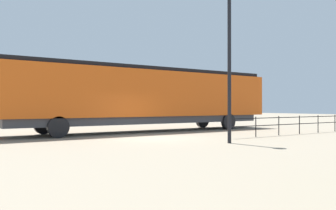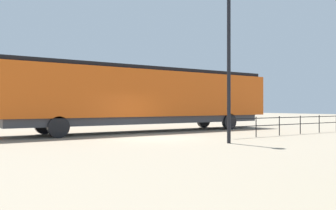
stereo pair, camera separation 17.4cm
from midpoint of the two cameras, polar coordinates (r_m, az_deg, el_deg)
name	(u,v)px [view 2 (the right image)]	position (r m, az deg, el deg)	size (l,w,h in m)	color
ground_plane	(155,138)	(17.67, -1.90, -5.44)	(120.00, 120.00, 0.00)	gray
locomotive	(152,96)	(22.41, -2.40, 1.50)	(3.11, 18.48, 4.04)	#D15114
lamp_post	(229,33)	(15.66, 10.26, 11.48)	(0.50, 0.50, 6.99)	black
platform_fence	(300,122)	(21.64, 21.10, -2.61)	(0.05, 11.18, 1.07)	black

